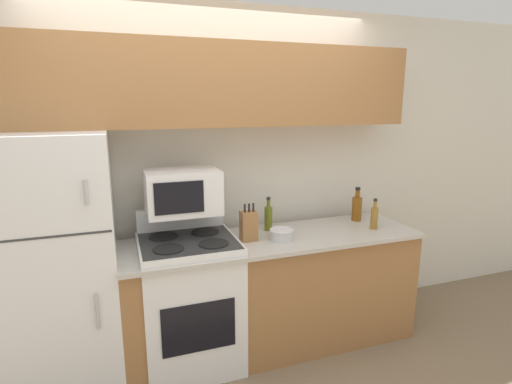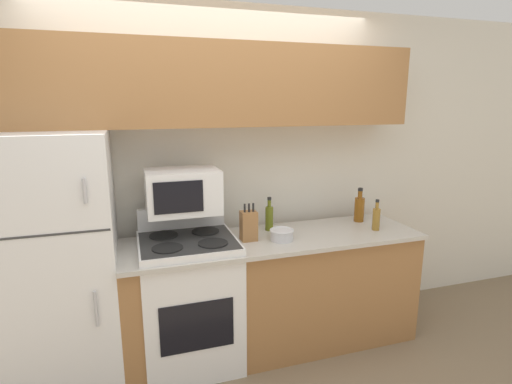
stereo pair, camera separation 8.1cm
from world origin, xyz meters
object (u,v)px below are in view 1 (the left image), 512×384
Objects in this scene: refrigerator at (59,266)px; bowl at (282,234)px; microwave at (182,192)px; bottle_whiskey at (357,207)px; knife_block at (249,226)px; stove at (190,301)px; bottle_vinegar at (374,217)px; bottle_olive_oil at (268,217)px.

refrigerator is 9.69× the size of bowl.
microwave is 0.76m from bowl.
bottle_whiskey is (2.24, 0.10, 0.16)m from refrigerator.
knife_block is at bearing -2.92° from refrigerator.
refrigerator is 1.53× the size of stove.
bottle_whiskey is at bearing 89.55° from bottle_vinegar.
bottle_olive_oil is (-0.01, 0.24, 0.06)m from bowl.
stove reaches higher than bowl.
refrigerator is 2.24m from bottle_whiskey.
stove is at bearing -166.17° from bottle_olive_oil.
refrigerator is 6.44× the size of bottle_olive_oil.
bottle_whiskey is at bearing 9.34° from knife_block.
stove is at bearing -3.81° from refrigerator.
stove is 0.83m from bottle_olive_oil.
stove is at bearing -87.33° from microwave.
bottle_whiskey reaches higher than bottle_vinegar.
bottle_olive_oil is 0.82m from bottle_vinegar.
stove is 4.02× the size of knife_block.
bottle_vinegar is (0.78, -0.25, -0.01)m from bottle_olive_oil.
bottle_vinegar is (1.00, -0.08, -0.01)m from knife_block.
refrigerator reaches higher than bottle_olive_oil.
stove is 1.53m from bottle_whiskey.
microwave reaches higher than knife_block.
bowl is 0.77m from bottle_vinegar.
bowl is at bearing -5.30° from refrigerator.
bowl is at bearing -16.24° from microwave.
bottle_vinegar is at bearing -7.84° from microwave.
refrigerator is 2.24m from bottle_vinegar.
bottle_whiskey reaches higher than knife_block.
microwave is at bearing 163.76° from bowl.
knife_block is at bearing -1.25° from stove.
bottle_olive_oil reaches higher than bottle_vinegar.
bottle_vinegar reaches higher than bowl.
microwave is 2.87× the size of bowl.
stove is 4.54× the size of bottle_vinegar.
stove is at bearing 176.54° from bottle_vinegar.
microwave is 1.90× the size of bottle_olive_oil.
refrigerator is at bearing -175.92° from microwave.
stove is 3.89× the size of bottle_whiskey.
refrigerator reaches higher than stove.
bottle_whiskey is (0.77, 0.24, 0.07)m from bowl.
microwave is 0.52m from knife_block.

